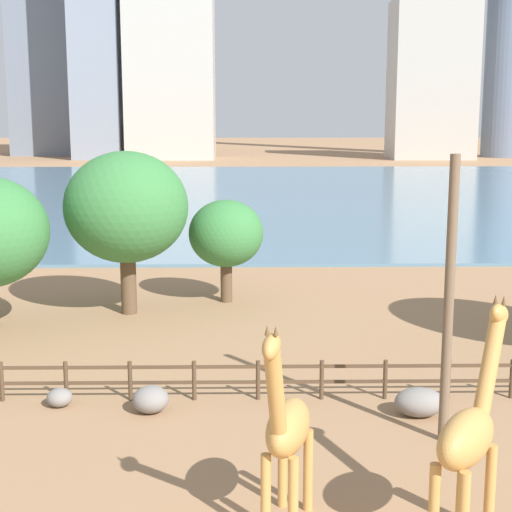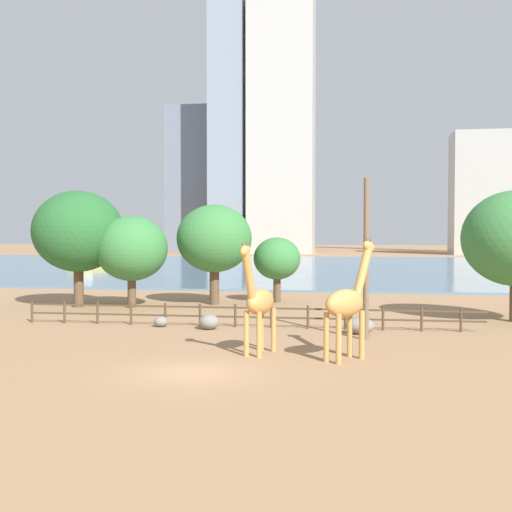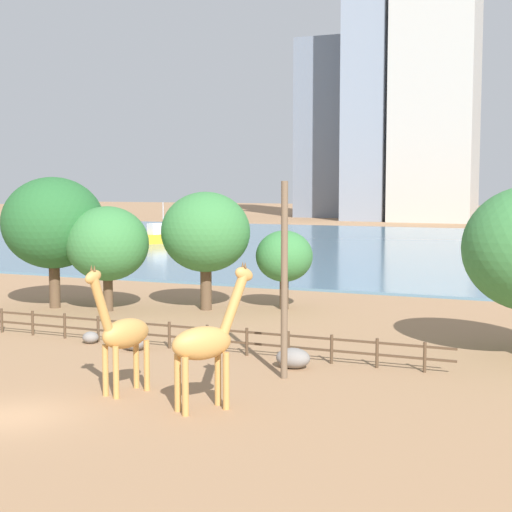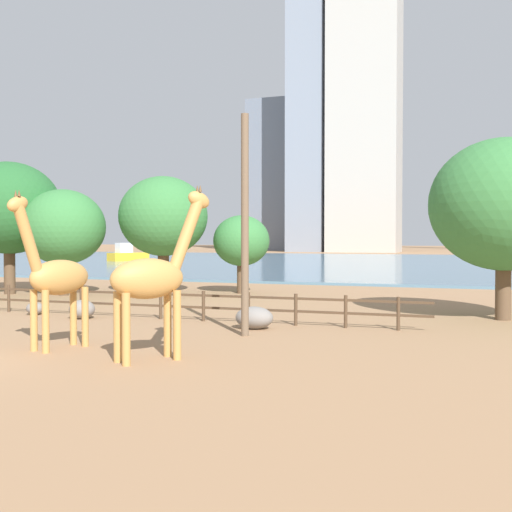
# 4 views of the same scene
# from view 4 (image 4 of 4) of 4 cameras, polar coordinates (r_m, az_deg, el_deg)

# --- Properties ---
(ground_plane) EXTENTS (400.00, 400.00, 0.00)m
(ground_plane) POSITION_cam_4_polar(r_m,az_deg,el_deg) (94.32, 10.54, -0.57)
(ground_plane) COLOR #9E7551
(harbor_water) EXTENTS (180.00, 86.00, 0.20)m
(harbor_water) POSITION_cam_4_polar(r_m,az_deg,el_deg) (91.35, 10.25, -0.57)
(harbor_water) COLOR slate
(harbor_water) RESTS_ON ground
(giraffe_tall) EXTENTS (2.45, 2.99, 5.19)m
(giraffe_tall) POSITION_cam_4_polar(r_m,az_deg,el_deg) (18.89, -9.12, -1.91)
(giraffe_tall) COLOR #C18C47
(giraffe_tall) RESTS_ON ground
(giraffe_companion) EXTENTS (1.46, 3.04, 5.03)m
(giraffe_companion) POSITION_cam_4_polar(r_m,az_deg,el_deg) (21.47, -17.41, -1.78)
(giraffe_companion) COLOR #C18C47
(giraffe_companion) RESTS_ON ground
(utility_pole) EXTENTS (0.28, 0.28, 8.07)m
(utility_pole) POSITION_cam_4_polar(r_m,az_deg,el_deg) (23.30, -0.99, 2.75)
(utility_pole) COLOR brown
(utility_pole) RESTS_ON ground
(boulder_near_fence) EXTENTS (1.51, 1.18, 0.88)m
(boulder_near_fence) POSITION_cam_4_polar(r_m,az_deg,el_deg) (25.27, -0.15, -5.51)
(boulder_near_fence) COLOR gray
(boulder_near_fence) RESTS_ON ground
(boulder_by_pole) EXTENTS (0.81, 0.79, 0.59)m
(boulder_by_pole) POSITION_cam_4_polar(r_m,az_deg,el_deg) (31.63, -19.04, -4.42)
(boulder_by_pole) COLOR gray
(boulder_by_pole) RESTS_ON ground
(boulder_small) EXTENTS (1.13, 1.12, 0.84)m
(boulder_small) POSITION_cam_4_polar(r_m,az_deg,el_deg) (29.44, -15.21, -4.59)
(boulder_small) COLOR gray
(boulder_small) RESTS_ON ground
(enclosure_fence) EXTENTS (26.12, 0.14, 1.30)m
(enclosure_fence) POSITION_cam_4_polar(r_m,az_deg,el_deg) (29.40, -11.40, -3.91)
(enclosure_fence) COLOR #4C3826
(enclosure_fence) RESTS_ON ground
(tree_left_large) EXTENTS (3.62, 3.62, 5.02)m
(tree_left_large) POSITION_cam_4_polar(r_m,az_deg,el_deg) (41.16, -1.31, 1.32)
(tree_left_large) COLOR brown
(tree_left_large) RESTS_ON ground
(tree_center_broad) EXTENTS (5.17, 5.17, 6.58)m
(tree_center_broad) POSITION_cam_4_polar(r_m,az_deg,el_deg) (41.45, -16.76, 2.46)
(tree_center_broad) COLOR brown
(tree_center_broad) RESTS_ON ground
(tree_right_tall) EXTENTS (6.50, 6.50, 8.40)m
(tree_right_tall) POSITION_cam_4_polar(r_m,az_deg,el_deg) (43.73, -21.11, 3.98)
(tree_right_tall) COLOR brown
(tree_right_tall) RESTS_ON ground
(tree_left_small) EXTENTS (6.41, 6.41, 7.92)m
(tree_left_small) POSITION_cam_4_polar(r_m,az_deg,el_deg) (29.88, 21.19, 4.27)
(tree_left_small) COLOR brown
(tree_left_small) RESTS_ON ground
(tree_right_small) EXTENTS (5.61, 5.61, 7.47)m
(tree_right_small) POSITION_cam_4_polar(r_m,az_deg,el_deg) (41.02, -8.25, 3.48)
(tree_right_small) COLOR brown
(tree_right_small) RESTS_ON ground
(boat_sailboat) EXTENTS (4.43, 6.33, 5.38)m
(boat_sailboat) POSITION_cam_4_polar(r_m,az_deg,el_deg) (95.48, -11.36, 0.11)
(boat_sailboat) COLOR gold
(boat_sailboat) RESTS_ON harbor_water
(skyline_block_central) EXTENTS (13.34, 15.19, 42.30)m
(skyline_block_central) POSITION_cam_4_polar(r_m,az_deg,el_deg) (185.60, 1.79, 7.07)
(skyline_block_central) COLOR slate
(skyline_block_central) RESTS_ON ground
(skyline_tower_glass) EXTENTS (17.17, 12.47, 68.42)m
(skyline_tower_glass) POSITION_cam_4_polar(r_m,az_deg,el_deg) (164.53, 9.62, 12.34)
(skyline_tower_glass) COLOR #B7B2A8
(skyline_tower_glass) RESTS_ON ground
(skyline_block_right) EXTENTS (9.57, 15.29, 104.16)m
(skyline_block_right) POSITION_cam_4_polar(r_m,az_deg,el_deg) (174.47, 4.94, 17.77)
(skyline_block_right) COLOR gray
(skyline_block_right) RESTS_ON ground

